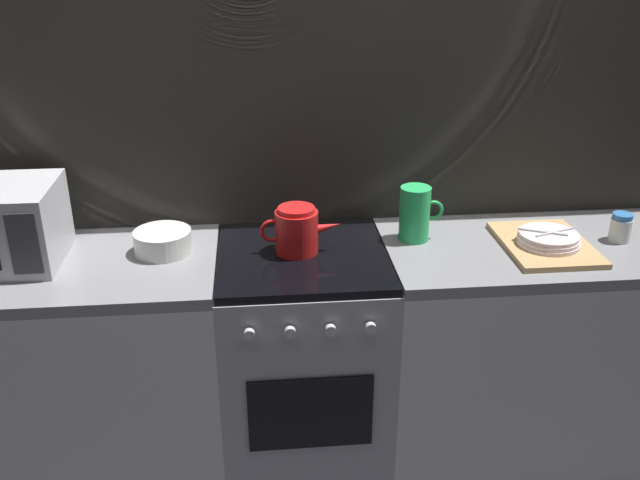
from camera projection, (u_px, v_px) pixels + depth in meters
The scene contains 10 objects.
ground_plane at pixel (305, 456), 2.78m from camera, with size 8.00×8.00×0.00m, color #2D2D33.
back_wall at pixel (295, 145), 2.58m from camera, with size 3.60×0.05×2.40m.
counter_left at pixel (57, 376), 2.51m from camera, with size 1.20×0.60×0.90m.
stove_unit at pixel (304, 363), 2.59m from camera, with size 0.60×0.63×0.90m.
counter_right at pixel (536, 349), 2.67m from camera, with size 1.20×0.60×0.90m.
kettle at pixel (297, 230), 2.40m from camera, with size 0.28×0.15×0.17m.
mixing_bowl at pixel (163, 242), 2.41m from camera, with size 0.20×0.20×0.08m, color silver.
pitcher at pixel (415, 214), 2.49m from camera, with size 0.16×0.11×0.20m.
dish_pile at pixel (547, 242), 2.45m from camera, with size 0.30×0.40×0.07m.
spice_jar at pixel (620, 227), 2.49m from camera, with size 0.08×0.08×0.10m.
Camera 1 is at (-0.15, -2.18, 1.93)m, focal length 38.85 mm.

